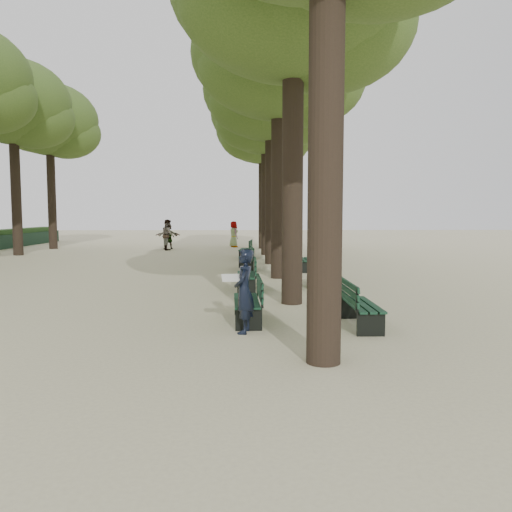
{
  "coord_description": "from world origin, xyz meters",
  "views": [
    {
      "loc": [
        0.31,
        -9.36,
        2.25
      ],
      "look_at": [
        0.6,
        3.0,
        1.2
      ],
      "focal_mm": 35.0,
      "sensor_mm": 36.0,
      "label": 1
    }
  ],
  "objects": [
    {
      "name": "pedestrian_e",
      "position": [
        -4.57,
        22.63,
        0.84
      ],
      "size": [
        1.57,
        0.41,
        1.68
      ],
      "primitive_type": "imported",
      "rotation": [
        0.0,
        0.0,
        0.05
      ],
      "color": "#262628",
      "rests_on": "ground"
    },
    {
      "name": "bench_right_2",
      "position": [
        2.63,
        10.2,
        0.27
      ],
      "size": [
        0.6,
        1.81,
        0.92
      ],
      "color": "black",
      "rests_on": "ground"
    },
    {
      "name": "pedestrian_a",
      "position": [
        -4.4,
        21.55,
        0.95
      ],
      "size": [
        0.62,
        1.0,
        1.91
      ],
      "primitive_type": "imported",
      "rotation": [
        0.0,
        0.0,
        1.85
      ],
      "color": "#262628",
      "rests_on": "ground"
    },
    {
      "name": "tree_central_3",
      "position": [
        1.5,
        13.0,
        7.65
      ],
      "size": [
        6.0,
        6.0,
        9.95
      ],
      "color": "#33261C",
      "rests_on": "ground"
    },
    {
      "name": "bench_left_2",
      "position": [
        0.37,
        10.55,
        0.27
      ],
      "size": [
        0.66,
        1.83,
        0.92
      ],
      "color": "black",
      "rests_on": "ground"
    },
    {
      "name": "tree_far_4",
      "position": [
        -12.0,
        18.0,
        8.14
      ],
      "size": [
        6.0,
        6.0,
        10.45
      ],
      "color": "#33261C",
      "rests_on": "ground"
    },
    {
      "name": "tree_central_4",
      "position": [
        1.5,
        18.0,
        7.65
      ],
      "size": [
        6.0,
        6.0,
        9.95
      ],
      "color": "#33261C",
      "rests_on": "ground"
    },
    {
      "name": "man_with_map",
      "position": [
        0.3,
        -0.07,
        0.8
      ],
      "size": [
        0.64,
        0.68,
        1.59
      ],
      "color": "black",
      "rests_on": "ground"
    },
    {
      "name": "bench_right_0",
      "position": [
        2.63,
        0.38,
        0.27
      ],
      "size": [
        0.57,
        1.8,
        0.92
      ],
      "color": "black",
      "rests_on": "ground"
    },
    {
      "name": "ground",
      "position": [
        0.0,
        0.0,
        0.0
      ],
      "size": [
        120.0,
        120.0,
        0.0
      ],
      "primitive_type": "plane",
      "color": "beige",
      "rests_on": "ground"
    },
    {
      "name": "pedestrian_d",
      "position": [
        -0.41,
        24.35,
        0.88
      ],
      "size": [
        0.69,
        0.92,
        1.75
      ],
      "primitive_type": "imported",
      "rotation": [
        0.0,
        0.0,
        2.03
      ],
      "color": "#262628",
      "rests_on": "ground"
    },
    {
      "name": "tree_central_5",
      "position": [
        1.5,
        23.0,
        7.65
      ],
      "size": [
        6.0,
        6.0,
        9.95
      ],
      "color": "#33261C",
      "rests_on": "ground"
    },
    {
      "name": "bench_right_1",
      "position": [
        2.63,
        5.72,
        0.27
      ],
      "size": [
        0.71,
        1.84,
        0.92
      ],
      "color": "black",
      "rests_on": "ground"
    },
    {
      "name": "tree_far_5",
      "position": [
        -12.0,
        23.0,
        8.14
      ],
      "size": [
        6.0,
        6.0,
        10.45
      ],
      "color": "#33261C",
      "rests_on": "ground"
    },
    {
      "name": "bench_right_3",
      "position": [
        2.63,
        15.81,
        0.27
      ],
      "size": [
        0.65,
        1.82,
        0.92
      ],
      "color": "black",
      "rests_on": "ground"
    },
    {
      "name": "tree_central_2",
      "position": [
        1.5,
        8.0,
        7.65
      ],
      "size": [
        6.0,
        6.0,
        9.95
      ],
      "color": "#33261C",
      "rests_on": "ground"
    },
    {
      "name": "pedestrian_c",
      "position": [
        6.02,
        22.58,
        0.89
      ],
      "size": [
        0.97,
        1.0,
        1.77
      ],
      "primitive_type": "imported",
      "rotation": [
        0.0,
        0.0,
        5.47
      ],
      "color": "#262628",
      "rests_on": "ground"
    },
    {
      "name": "bench_left_1",
      "position": [
        0.37,
        5.26,
        0.27
      ],
      "size": [
        0.57,
        1.8,
        0.92
      ],
      "color": "black",
      "rests_on": "ground"
    },
    {
      "name": "bench_left_0",
      "position": [
        0.37,
        0.87,
        0.27
      ],
      "size": [
        0.62,
        1.81,
        0.92
      ],
      "color": "black",
      "rests_on": "ground"
    },
    {
      "name": "bench_left_3",
      "position": [
        0.37,
        15.9,
        0.27
      ],
      "size": [
        0.74,
        1.85,
        0.92
      ],
      "color": "black",
      "rests_on": "ground"
    },
    {
      "name": "pedestrian_b",
      "position": [
        3.09,
        27.24,
        0.96
      ],
      "size": [
        0.68,
        1.29,
        1.91
      ],
      "primitive_type": "imported",
      "rotation": [
        0.0,
        0.0,
        1.31
      ],
      "color": "#262628",
      "rests_on": "ground"
    }
  ]
}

